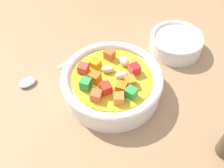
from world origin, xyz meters
TOP-DOWN VIEW (x-y plane):
  - ground_plane at (0.00, 0.00)cm, footprint 140.00×140.00cm
  - soup_bowl_main at (-0.02, -0.02)cm, footprint 18.78×18.78cm
  - spoon at (-7.08, 10.73)cm, footprint 21.20×5.49cm
  - side_bowl_small at (18.04, 4.13)cm, footprint 11.44×11.44cm

SIDE VIEW (x-z plane):
  - ground_plane at x=0.00cm, z-range -2.00..0.00cm
  - spoon at x=-7.08cm, z-range -0.04..1.01cm
  - side_bowl_small at x=18.04cm, z-range 0.07..3.94cm
  - soup_bowl_main at x=-0.02cm, z-range -0.35..5.86cm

